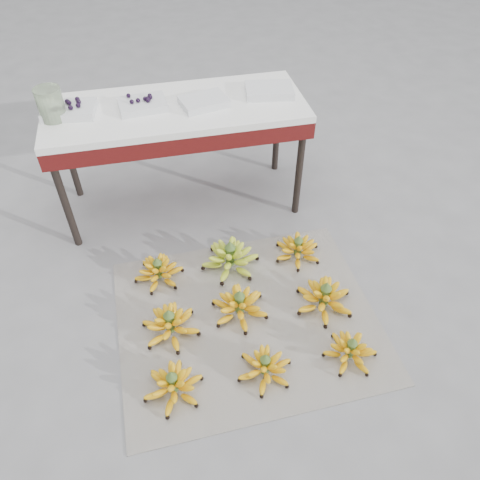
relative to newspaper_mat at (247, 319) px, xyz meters
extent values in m
plane|color=slate|center=(-0.08, -0.05, 0.00)|extent=(60.00, 60.00, 0.00)
cube|color=beige|center=(0.00, 0.00, 0.00)|extent=(1.27, 1.08, 0.01)
ellipsoid|color=#FFBE03|center=(-0.40, -0.31, 0.04)|extent=(0.26, 0.26, 0.08)
ellipsoid|color=#FFBE03|center=(-0.40, -0.31, 0.07)|extent=(0.18, 0.18, 0.06)
ellipsoid|color=#FFBE03|center=(-0.40, -0.31, 0.11)|extent=(0.12, 0.12, 0.05)
cylinder|color=#435F26|center=(-0.40, -0.31, 0.07)|extent=(0.04, 0.04, 0.10)
cone|color=#435F26|center=(-0.40, -0.31, 0.14)|extent=(0.05, 0.05, 0.04)
ellipsoid|color=#FFBE03|center=(0.01, -0.31, 0.04)|extent=(0.25, 0.25, 0.07)
ellipsoid|color=#FFBE03|center=(0.01, -0.31, 0.07)|extent=(0.18, 0.18, 0.05)
ellipsoid|color=#FFBE03|center=(0.01, -0.31, 0.10)|extent=(0.12, 0.12, 0.05)
cylinder|color=#435F26|center=(0.01, -0.31, 0.07)|extent=(0.04, 0.04, 0.10)
cone|color=#435F26|center=(0.01, -0.31, 0.14)|extent=(0.05, 0.05, 0.04)
ellipsoid|color=#FFBE03|center=(0.41, -0.31, 0.04)|extent=(0.32, 0.32, 0.07)
ellipsoid|color=#FFBE03|center=(0.41, -0.31, 0.07)|extent=(0.22, 0.22, 0.05)
ellipsoid|color=#FFBE03|center=(0.41, -0.31, 0.10)|extent=(0.15, 0.15, 0.04)
cylinder|color=#435F26|center=(0.41, -0.31, 0.07)|extent=(0.04, 0.04, 0.10)
cone|color=#435F26|center=(0.41, -0.31, 0.13)|extent=(0.05, 0.05, 0.04)
ellipsoid|color=#FFBE03|center=(-0.37, 0.01, 0.04)|extent=(0.31, 0.31, 0.08)
ellipsoid|color=#FFBE03|center=(-0.37, 0.01, 0.08)|extent=(0.22, 0.22, 0.06)
ellipsoid|color=#FFBE03|center=(-0.37, 0.01, 0.11)|extent=(0.14, 0.14, 0.05)
cylinder|color=#435F26|center=(-0.37, 0.01, 0.08)|extent=(0.05, 0.05, 0.11)
cone|color=#435F26|center=(-0.37, 0.01, 0.15)|extent=(0.05, 0.05, 0.04)
ellipsoid|color=#FFBE03|center=(-0.03, 0.04, 0.04)|extent=(0.33, 0.33, 0.08)
ellipsoid|color=#FFBE03|center=(-0.03, 0.04, 0.08)|extent=(0.24, 0.24, 0.06)
ellipsoid|color=#FFBE03|center=(-0.03, 0.04, 0.12)|extent=(0.15, 0.15, 0.05)
cylinder|color=#435F26|center=(-0.03, 0.04, 0.08)|extent=(0.05, 0.05, 0.11)
cone|color=#435F26|center=(-0.03, 0.04, 0.15)|extent=(0.05, 0.05, 0.04)
ellipsoid|color=#FFBE03|center=(0.39, -0.01, 0.05)|extent=(0.35, 0.35, 0.09)
ellipsoid|color=#FFBE03|center=(0.39, -0.01, 0.08)|extent=(0.25, 0.25, 0.06)
ellipsoid|color=#FFBE03|center=(0.39, -0.01, 0.12)|extent=(0.16, 0.16, 0.05)
cylinder|color=#435F26|center=(0.39, -0.01, 0.08)|extent=(0.05, 0.05, 0.12)
cone|color=#435F26|center=(0.39, -0.01, 0.16)|extent=(0.06, 0.06, 0.04)
ellipsoid|color=#FFBE03|center=(-0.39, 0.36, 0.04)|extent=(0.28, 0.28, 0.08)
ellipsoid|color=#FFBE03|center=(-0.39, 0.36, 0.07)|extent=(0.20, 0.20, 0.06)
ellipsoid|color=#FFBE03|center=(-0.39, 0.36, 0.10)|extent=(0.13, 0.13, 0.05)
cylinder|color=#435F26|center=(-0.39, 0.36, 0.07)|extent=(0.04, 0.04, 0.10)
cone|color=#435F26|center=(-0.39, 0.36, 0.14)|extent=(0.05, 0.05, 0.04)
ellipsoid|color=#9CBE2A|center=(-0.01, 0.36, 0.05)|extent=(0.31, 0.31, 0.09)
ellipsoid|color=#9CBE2A|center=(-0.01, 0.36, 0.09)|extent=(0.22, 0.22, 0.07)
ellipsoid|color=#9CBE2A|center=(-0.01, 0.36, 0.13)|extent=(0.14, 0.14, 0.06)
cylinder|color=#435F26|center=(-0.01, 0.36, 0.09)|extent=(0.05, 0.05, 0.13)
cone|color=#435F26|center=(-0.01, 0.36, 0.17)|extent=(0.06, 0.06, 0.05)
ellipsoid|color=#FFBE03|center=(0.37, 0.36, 0.04)|extent=(0.29, 0.29, 0.08)
ellipsoid|color=#FFBE03|center=(0.37, 0.36, 0.07)|extent=(0.21, 0.21, 0.06)
ellipsoid|color=#FFBE03|center=(0.37, 0.36, 0.11)|extent=(0.13, 0.13, 0.05)
cylinder|color=#435F26|center=(0.37, 0.36, 0.07)|extent=(0.04, 0.04, 0.10)
cone|color=#435F26|center=(0.37, 0.36, 0.14)|extent=(0.05, 0.05, 0.04)
cylinder|color=black|center=(-0.82, 0.73, 0.31)|extent=(0.04, 0.04, 0.63)
cylinder|color=black|center=(0.48, 0.73, 0.31)|extent=(0.04, 0.04, 0.63)
cylinder|color=black|center=(-0.82, 1.20, 0.31)|extent=(0.04, 0.04, 0.63)
cylinder|color=black|center=(0.48, 1.20, 0.31)|extent=(0.04, 0.04, 0.63)
cube|color=#4F0F0E|center=(-0.17, 0.97, 0.58)|extent=(1.39, 0.56, 0.09)
cube|color=white|center=(-0.17, 0.97, 0.65)|extent=(1.39, 0.56, 0.04)
cube|color=silver|center=(-0.72, 1.00, 0.69)|extent=(0.29, 0.22, 0.04)
sphere|color=black|center=(-0.66, 1.01, 0.72)|extent=(0.03, 0.03, 0.03)
sphere|color=black|center=(-0.71, 1.01, 0.72)|extent=(0.03, 0.03, 0.03)
sphere|color=black|center=(-0.70, 0.96, 0.72)|extent=(0.03, 0.03, 0.03)
sphere|color=black|center=(-0.67, 1.04, 0.72)|extent=(0.03, 0.03, 0.03)
sphere|color=black|center=(-0.75, 0.97, 0.72)|extent=(0.03, 0.03, 0.03)
sphere|color=black|center=(-0.74, 0.97, 0.72)|extent=(0.03, 0.03, 0.03)
sphere|color=black|center=(-0.79, 0.99, 0.72)|extent=(0.03, 0.03, 0.03)
sphere|color=black|center=(-0.66, 0.97, 0.72)|extent=(0.03, 0.03, 0.03)
sphere|color=black|center=(-0.72, 1.03, 0.72)|extent=(0.03, 0.03, 0.03)
sphere|color=black|center=(-0.75, 0.98, 0.72)|extent=(0.03, 0.03, 0.03)
cube|color=silver|center=(-0.34, 0.98, 0.69)|extent=(0.26, 0.20, 0.04)
sphere|color=black|center=(-0.33, 0.97, 0.72)|extent=(0.02, 0.02, 0.02)
sphere|color=black|center=(-0.31, 0.95, 0.72)|extent=(0.02, 0.02, 0.02)
sphere|color=black|center=(-0.36, 0.96, 0.72)|extent=(0.02, 0.02, 0.02)
sphere|color=black|center=(-0.40, 0.96, 0.72)|extent=(0.02, 0.02, 0.02)
sphere|color=black|center=(-0.41, 1.03, 0.72)|extent=(0.02, 0.02, 0.02)
sphere|color=black|center=(-0.30, 0.99, 0.72)|extent=(0.02, 0.02, 0.02)
sphere|color=black|center=(-0.31, 0.96, 0.72)|extent=(0.02, 0.02, 0.02)
sphere|color=black|center=(-0.31, 0.97, 0.72)|extent=(0.02, 0.02, 0.02)
sphere|color=black|center=(-0.30, 1.00, 0.72)|extent=(0.02, 0.02, 0.02)
cube|color=silver|center=(-0.02, 0.94, 0.69)|extent=(0.27, 0.22, 0.04)
cube|color=silver|center=(0.35, 0.98, 0.69)|extent=(0.28, 0.22, 0.04)
cylinder|color=#B3CAA1|center=(-0.79, 0.96, 0.75)|extent=(0.16, 0.16, 0.17)
camera|label=1|loc=(-0.34, -1.34, 1.89)|focal=35.00mm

